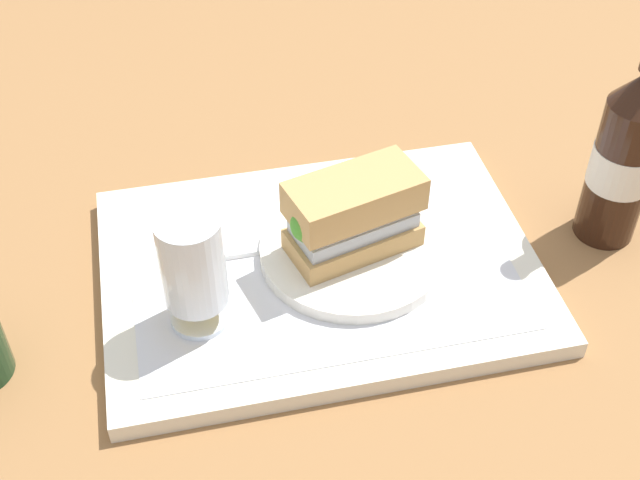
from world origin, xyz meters
The scene contains 8 objects.
ground_plane centered at (0.00, 0.00, 0.00)m, with size 3.00×3.00×0.00m, color olive.
tray centered at (0.00, 0.00, 0.01)m, with size 0.44×0.32×0.02m, color beige.
placemat centered at (0.00, 0.00, 0.02)m, with size 0.38×0.27×0.00m, color silver.
plate centered at (-0.03, 0.00, 0.03)m, with size 0.19×0.19×0.01m, color silver.
sandwich centered at (-0.03, 0.01, 0.08)m, with size 0.14×0.10×0.08m.
beer_glass centered at (0.13, 0.05, 0.09)m, with size 0.06×0.06×0.12m.
napkin_folded centered at (0.10, -0.06, 0.02)m, with size 0.09×0.07×0.01m, color white.
second_bottle centered at (-0.32, 0.00, 0.10)m, with size 0.07×0.07×0.27m.
Camera 1 is at (0.13, 0.61, 0.63)m, focal length 47.88 mm.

